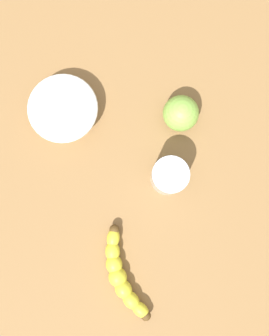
{
  "coord_description": "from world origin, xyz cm",
  "views": [
    {
      "loc": [
        1.26,
        -3.42,
        87.42
      ],
      "look_at": [
        2.72,
        5.23,
        5.0
      ],
      "focal_mm": 42.7,
      "sensor_mm": 36.0,
      "label": 1
    }
  ],
  "objects_px": {
    "green_apple_fruit": "(181,113)",
    "banana": "(122,276)",
    "smoothie_glass": "(169,176)",
    "ceramic_bowl": "(64,110)"
  },
  "relations": [
    {
      "from": "banana",
      "to": "smoothie_glass",
      "type": "relative_size",
      "value": 2.27
    },
    {
      "from": "banana",
      "to": "green_apple_fruit",
      "type": "relative_size",
      "value": 2.66
    },
    {
      "from": "green_apple_fruit",
      "to": "banana",
      "type": "bearing_deg",
      "value": -119.88
    },
    {
      "from": "smoothie_glass",
      "to": "green_apple_fruit",
      "type": "height_order",
      "value": "smoothie_glass"
    },
    {
      "from": "green_apple_fruit",
      "to": "smoothie_glass",
      "type": "bearing_deg",
      "value": -110.85
    },
    {
      "from": "banana",
      "to": "green_apple_fruit",
      "type": "height_order",
      "value": "green_apple_fruit"
    },
    {
      "from": "banana",
      "to": "ceramic_bowl",
      "type": "xyz_separation_m",
      "value": [
        -0.06,
        0.36,
        0.01
      ]
    },
    {
      "from": "ceramic_bowl",
      "to": "smoothie_glass",
      "type": "bearing_deg",
      "value": -42.52
    },
    {
      "from": "smoothie_glass",
      "to": "green_apple_fruit",
      "type": "xyz_separation_m",
      "value": [
        0.05,
        0.12,
        -0.0
      ]
    },
    {
      "from": "smoothie_glass",
      "to": "green_apple_fruit",
      "type": "relative_size",
      "value": 1.17
    }
  ]
}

